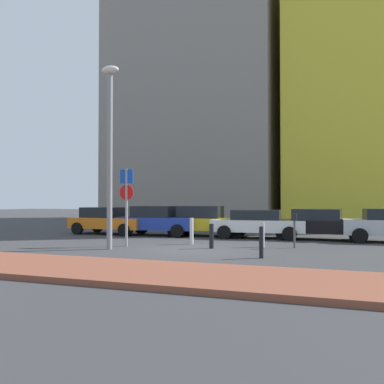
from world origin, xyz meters
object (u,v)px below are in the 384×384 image
Objects in this scene: parked_car_white at (258,223)px; street_lamp at (110,141)px; parked_car_yellow at (206,221)px; traffic_bollard_far at (261,242)px; parked_car_orange at (108,220)px; traffic_bollard_near at (263,235)px; parked_car_black at (320,224)px; parking_sign_post at (127,197)px; parking_meter at (294,225)px; traffic_bollard_edge at (211,236)px; parked_car_blue at (157,220)px; traffic_bollard_mid at (192,231)px.

parked_car_white is 8.29m from street_lamp.
parked_car_yellow is 8.17m from traffic_bollard_far.
parked_car_orange is 4.57× the size of traffic_bollard_near.
parked_car_white is at bearing 103.39° from traffic_bollard_near.
parked_car_black reaches higher than parked_car_white.
parked_car_white is 1.46× the size of parking_sign_post.
traffic_bollard_near is (-1.93, -3.94, -0.25)m from parked_car_black.
parked_car_orange is 4.44× the size of traffic_bollard_far.
parking_meter is 7.62m from street_lamp.
traffic_bollard_far reaches higher than traffic_bollard_edge.
parked_car_yellow is 3.55× the size of parking_meter.
traffic_bollard_edge is at bearing -147.78° from traffic_bollard_near.
parking_meter reaches higher than traffic_bollard_far.
parked_car_white reaches higher than traffic_bollard_edge.
street_lamp is at bearing -137.50° from parked_car_black.
traffic_bollard_edge is at bearing -46.40° from parked_car_blue.
parked_car_orange reaches higher than traffic_bollard_far.
parked_car_blue is 4.27× the size of traffic_bollard_near.
parking_sign_post is 3.09× the size of traffic_bollard_far.
parked_car_white is 4.12m from parking_meter.
parked_car_white is at bearing 120.04° from parking_meter.
parking_sign_post is 2.36m from street_lamp.
traffic_bollard_edge is at bearing -158.02° from parking_meter.
parked_car_yellow is 5.01× the size of traffic_bollard_edge.
parked_car_orange reaches higher than traffic_bollard_mid.
traffic_bollard_mid is (-4.88, -3.84, -0.19)m from parked_car_black.
parked_car_black is 3.58× the size of parking_meter.
parked_car_black is at bearing 5.75° from parked_car_white.
parked_car_black reaches higher than traffic_bollard_edge.
parked_car_yellow reaches higher than traffic_bollard_far.
traffic_bollard_edge is (-2.23, 1.98, -0.03)m from traffic_bollard_far.
traffic_bollard_near is 0.88× the size of traffic_bollard_mid.
parked_car_blue is 7.01m from traffic_bollard_near.
parked_car_white reaches higher than traffic_bollard_mid.
parked_car_black is (5.51, -0.07, -0.04)m from parked_car_yellow.
street_lamp is at bearing -156.54° from traffic_bollard_edge.
traffic_bollard_mid is (-2.94, 0.10, 0.06)m from traffic_bollard_near.
parked_car_yellow reaches higher than traffic_bollard_edge.
traffic_bollard_far is (-0.68, -3.16, -0.36)m from parking_meter.
parked_car_black is 4.34× the size of traffic_bollard_mid.
parking_sign_post reaches higher than parked_car_blue.
traffic_bollard_edge is (3.47, 1.51, -3.56)m from street_lamp.
parked_car_black is 4.76× the size of traffic_bollard_far.
parked_car_blue is 2.55m from parked_car_yellow.
street_lamp is at bearing -58.32° from parked_car_orange.
parked_car_white is 0.65× the size of street_lamp.
parked_car_orange is 0.64× the size of street_lamp.
parked_car_orange is at bearing -177.99° from parked_car_white.
parking_sign_post is at bearing -105.12° from parked_car_yellow.
parking_meter is (7.26, -3.39, 0.07)m from parked_car_blue.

